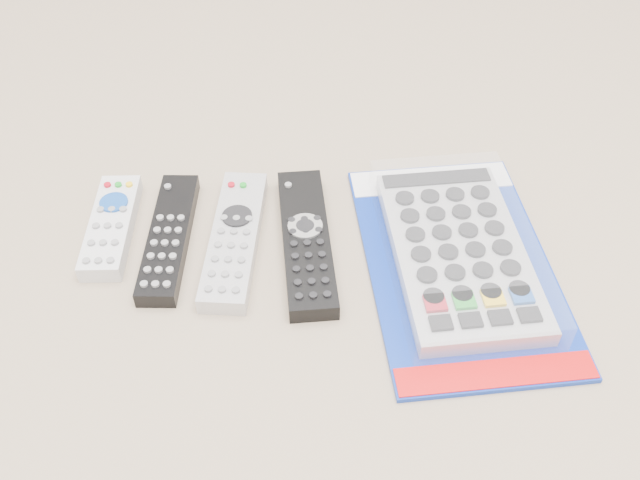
{
  "coord_description": "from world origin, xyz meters",
  "views": [
    {
      "loc": [
        0.02,
        -0.62,
        0.62
      ],
      "look_at": [
        0.05,
        -0.02,
        0.01
      ],
      "focal_mm": 40.0,
      "sensor_mm": 36.0,
      "label": 1
    }
  ],
  "objects_px": {
    "remote_small_grey": "(111,226)",
    "remote_silver_dvd": "(235,239)",
    "jumbo_remote_packaged": "(459,251)",
    "remote_slim_black": "(169,237)",
    "remote_large_black": "(306,241)"
  },
  "relations": [
    {
      "from": "remote_slim_black",
      "to": "remote_silver_dvd",
      "type": "distance_m",
      "value": 0.08
    },
    {
      "from": "remote_slim_black",
      "to": "remote_silver_dvd",
      "type": "height_order",
      "value": "remote_silver_dvd"
    },
    {
      "from": "remote_small_grey",
      "to": "jumbo_remote_packaged",
      "type": "bearing_deg",
      "value": -8.24
    },
    {
      "from": "remote_slim_black",
      "to": "remote_silver_dvd",
      "type": "bearing_deg",
      "value": -1.65
    },
    {
      "from": "remote_silver_dvd",
      "to": "jumbo_remote_packaged",
      "type": "relative_size",
      "value": 0.61
    },
    {
      "from": "remote_large_black",
      "to": "remote_small_grey",
      "type": "bearing_deg",
      "value": 168.47
    },
    {
      "from": "remote_small_grey",
      "to": "remote_silver_dvd",
      "type": "height_order",
      "value": "same"
    },
    {
      "from": "remote_large_black",
      "to": "remote_slim_black",
      "type": "bearing_deg",
      "value": 172.18
    },
    {
      "from": "remote_small_grey",
      "to": "remote_silver_dvd",
      "type": "bearing_deg",
      "value": -9.5
    },
    {
      "from": "remote_slim_black",
      "to": "jumbo_remote_packaged",
      "type": "height_order",
      "value": "jumbo_remote_packaged"
    },
    {
      "from": "jumbo_remote_packaged",
      "to": "remote_slim_black",
      "type": "bearing_deg",
      "value": 168.31
    },
    {
      "from": "remote_small_grey",
      "to": "jumbo_remote_packaged",
      "type": "xyz_separation_m",
      "value": [
        0.42,
        -0.07,
        0.01
      ]
    },
    {
      "from": "remote_slim_black",
      "to": "remote_small_grey",
      "type": "bearing_deg",
      "value": 166.46
    },
    {
      "from": "remote_silver_dvd",
      "to": "remote_large_black",
      "type": "relative_size",
      "value": 0.95
    },
    {
      "from": "remote_silver_dvd",
      "to": "jumbo_remote_packaged",
      "type": "bearing_deg",
      "value": -2.79
    }
  ]
}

